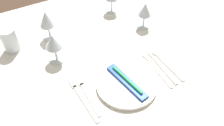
{
  "coord_description": "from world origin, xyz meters",
  "views": [
    {
      "loc": [
        -0.33,
        -0.7,
        1.5
      ],
      "look_at": [
        0.01,
        -0.08,
        0.76
      ],
      "focal_mm": 38.94,
      "sensor_mm": 36.0,
      "label": 1
    }
  ],
  "objects_px": {
    "spoon_tea": "(164,61)",
    "wine_glass_right": "(145,11)",
    "spoon_soup": "(153,65)",
    "drink_tumbler": "(10,41)",
    "wine_glass_left": "(47,20)",
    "fork_outer": "(87,94)",
    "dinner_plate": "(127,84)",
    "wine_glass_centre": "(53,43)",
    "toothbrush_package": "(127,81)",
    "spoon_dessert": "(157,62)",
    "fork_inner": "(82,98)"
  },
  "relations": [
    {
      "from": "spoon_soup",
      "to": "spoon_dessert",
      "type": "height_order",
      "value": "same"
    },
    {
      "from": "toothbrush_package",
      "to": "spoon_dessert",
      "type": "height_order",
      "value": "toothbrush_package"
    },
    {
      "from": "fork_outer",
      "to": "spoon_tea",
      "type": "xyz_separation_m",
      "value": [
        0.37,
        0.0,
        -0.0
      ]
    },
    {
      "from": "toothbrush_package",
      "to": "wine_glass_left",
      "type": "relative_size",
      "value": 1.44
    },
    {
      "from": "wine_glass_right",
      "to": "toothbrush_package",
      "type": "bearing_deg",
      "value": -133.51
    },
    {
      "from": "fork_outer",
      "to": "wine_glass_right",
      "type": "relative_size",
      "value": 1.52
    },
    {
      "from": "spoon_tea",
      "to": "drink_tumbler",
      "type": "xyz_separation_m",
      "value": [
        -0.55,
        0.4,
        0.05
      ]
    },
    {
      "from": "fork_inner",
      "to": "fork_outer",
      "type": "bearing_deg",
      "value": 18.87
    },
    {
      "from": "spoon_dessert",
      "to": "spoon_tea",
      "type": "height_order",
      "value": "same"
    },
    {
      "from": "fork_outer",
      "to": "wine_glass_centre",
      "type": "bearing_deg",
      "value": 98.68
    },
    {
      "from": "drink_tumbler",
      "to": "wine_glass_left",
      "type": "bearing_deg",
      "value": -1.51
    },
    {
      "from": "spoon_soup",
      "to": "wine_glass_left",
      "type": "relative_size",
      "value": 1.54
    },
    {
      "from": "spoon_soup",
      "to": "drink_tumbler",
      "type": "relative_size",
      "value": 2.05
    },
    {
      "from": "spoon_soup",
      "to": "toothbrush_package",
      "type": "bearing_deg",
      "value": -165.25
    },
    {
      "from": "drink_tumbler",
      "to": "spoon_soup",
      "type": "bearing_deg",
      "value": -38.07
    },
    {
      "from": "dinner_plate",
      "to": "spoon_dessert",
      "type": "xyz_separation_m",
      "value": [
        0.18,
        0.05,
        -0.01
      ]
    },
    {
      "from": "dinner_plate",
      "to": "spoon_tea",
      "type": "distance_m",
      "value": 0.21
    },
    {
      "from": "fork_outer",
      "to": "spoon_tea",
      "type": "height_order",
      "value": "spoon_tea"
    },
    {
      "from": "spoon_tea",
      "to": "drink_tumbler",
      "type": "distance_m",
      "value": 0.68
    },
    {
      "from": "drink_tumbler",
      "to": "toothbrush_package",
      "type": "bearing_deg",
      "value": -51.57
    },
    {
      "from": "wine_glass_left",
      "to": "dinner_plate",
      "type": "bearing_deg",
      "value": -68.67
    },
    {
      "from": "dinner_plate",
      "to": "spoon_tea",
      "type": "height_order",
      "value": "dinner_plate"
    },
    {
      "from": "fork_inner",
      "to": "spoon_soup",
      "type": "relative_size",
      "value": 0.99
    },
    {
      "from": "fork_outer",
      "to": "spoon_soup",
      "type": "distance_m",
      "value": 0.31
    },
    {
      "from": "spoon_soup",
      "to": "spoon_dessert",
      "type": "xyz_separation_m",
      "value": [
        0.03,
        0.01,
        0.0
      ]
    },
    {
      "from": "wine_glass_right",
      "to": "drink_tumbler",
      "type": "relative_size",
      "value": 1.2
    },
    {
      "from": "fork_inner",
      "to": "drink_tumbler",
      "type": "distance_m",
      "value": 0.44
    },
    {
      "from": "spoon_soup",
      "to": "spoon_tea",
      "type": "height_order",
      "value": "same"
    },
    {
      "from": "fork_inner",
      "to": "wine_glass_right",
      "type": "xyz_separation_m",
      "value": [
        0.45,
        0.26,
        0.09
      ]
    },
    {
      "from": "spoon_dessert",
      "to": "fork_inner",
      "type": "bearing_deg",
      "value": -176.65
    },
    {
      "from": "fork_outer",
      "to": "wine_glass_left",
      "type": "height_order",
      "value": "wine_glass_left"
    },
    {
      "from": "spoon_tea",
      "to": "wine_glass_centre",
      "type": "distance_m",
      "value": 0.47
    },
    {
      "from": "spoon_tea",
      "to": "drink_tumbler",
      "type": "relative_size",
      "value": 1.89
    },
    {
      "from": "fork_inner",
      "to": "drink_tumbler",
      "type": "height_order",
      "value": "drink_tumbler"
    },
    {
      "from": "wine_glass_left",
      "to": "toothbrush_package",
      "type": "bearing_deg",
      "value": -68.67
    },
    {
      "from": "toothbrush_package",
      "to": "wine_glass_centre",
      "type": "relative_size",
      "value": 1.55
    },
    {
      "from": "spoon_tea",
      "to": "wine_glass_right",
      "type": "bearing_deg",
      "value": 76.2
    },
    {
      "from": "spoon_tea",
      "to": "drink_tumbler",
      "type": "height_order",
      "value": "drink_tumbler"
    },
    {
      "from": "fork_outer",
      "to": "spoon_dessert",
      "type": "xyz_separation_m",
      "value": [
        0.34,
        0.01,
        0.0
      ]
    },
    {
      "from": "toothbrush_package",
      "to": "fork_inner",
      "type": "xyz_separation_m",
      "value": [
        -0.18,
        0.03,
        -0.02
      ]
    },
    {
      "from": "spoon_soup",
      "to": "spoon_tea",
      "type": "relative_size",
      "value": 1.08
    },
    {
      "from": "wine_glass_centre",
      "to": "drink_tumbler",
      "type": "relative_size",
      "value": 1.24
    },
    {
      "from": "dinner_plate",
      "to": "toothbrush_package",
      "type": "bearing_deg",
      "value": 90.0
    },
    {
      "from": "spoon_dessert",
      "to": "drink_tumbler",
      "type": "height_order",
      "value": "drink_tumbler"
    },
    {
      "from": "fork_inner",
      "to": "spoon_soup",
      "type": "height_order",
      "value": "spoon_soup"
    },
    {
      "from": "dinner_plate",
      "to": "spoon_soup",
      "type": "distance_m",
      "value": 0.16
    },
    {
      "from": "spoon_soup",
      "to": "wine_glass_left",
      "type": "height_order",
      "value": "wine_glass_left"
    },
    {
      "from": "fork_inner",
      "to": "spoon_dessert",
      "type": "xyz_separation_m",
      "value": [
        0.36,
        0.02,
        0.0
      ]
    },
    {
      "from": "spoon_dessert",
      "to": "dinner_plate",
      "type": "bearing_deg",
      "value": -165.31
    },
    {
      "from": "wine_glass_left",
      "to": "wine_glass_right",
      "type": "distance_m",
      "value": 0.46
    }
  ]
}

